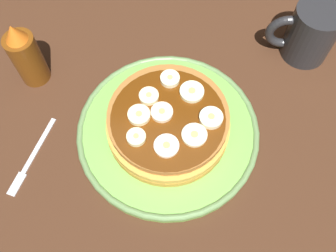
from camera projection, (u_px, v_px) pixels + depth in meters
ground_plane at (168, 138)px, 58.43cm from camera, size 140.00×140.00×3.00cm
plate at (168, 131)px, 56.28cm from camera, size 27.38×27.38×1.70cm
pancake_stack at (170, 124)px, 54.20cm from camera, size 18.20×18.66×3.76cm
banana_slice_0 at (162, 113)px, 52.56cm from camera, size 3.16×3.16×0.88cm
banana_slice_1 at (192, 92)px, 54.12cm from camera, size 3.56×3.56×0.86cm
banana_slice_2 at (149, 96)px, 53.76cm from camera, size 2.86×2.86×0.91cm
banana_slice_3 at (139, 114)px, 52.37cm from camera, size 3.21×3.21×0.96cm
banana_slice_4 at (211, 120)px, 51.91cm from camera, size 3.34×3.34×1.05cm
banana_slice_5 at (171, 79)px, 55.05cm from camera, size 2.88×2.88×1.01cm
banana_slice_6 at (167, 146)px, 50.30cm from camera, size 3.47×3.47×0.72cm
banana_slice_7 at (194, 135)px, 51.02cm from camera, size 3.55×3.55×0.74cm
banana_slice_8 at (136, 137)px, 50.76cm from camera, size 2.67×2.67×0.96cm
coffee_mug at (310, 32)px, 59.84cm from camera, size 11.33×7.77×9.54cm
fork at (30, 160)px, 54.85cm from camera, size 4.82×12.70×0.50cm
syrup_bottle at (26, 56)px, 57.16cm from camera, size 4.62×4.62×11.94cm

